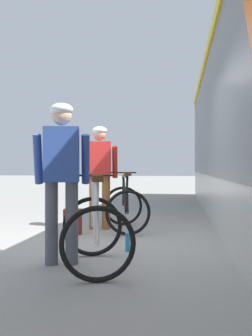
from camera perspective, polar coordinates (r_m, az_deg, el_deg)
ground_plane at (r=5.38m, az=-3.35°, el=-11.26°), size 80.00×80.00×0.00m
cyclist_near_in_red at (r=6.33m, az=-4.11°, el=0.05°), size 0.64×0.36×1.76m
cyclist_far_in_blue at (r=4.08m, az=-9.95°, el=0.01°), size 0.65×0.40×1.76m
bicycle_near_black at (r=6.23m, az=-0.11°, el=-5.96°), size 0.93×1.20×0.99m
bicycle_far_white at (r=3.94m, az=-4.84°, el=-9.53°), size 0.98×1.22×0.99m
backpack_on_platform at (r=5.93m, az=-8.27°, el=-8.24°), size 0.31×0.22×0.40m
water_bottle_near_the_bikes at (r=4.72m, az=0.27°, el=-11.40°), size 0.06×0.06×0.24m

